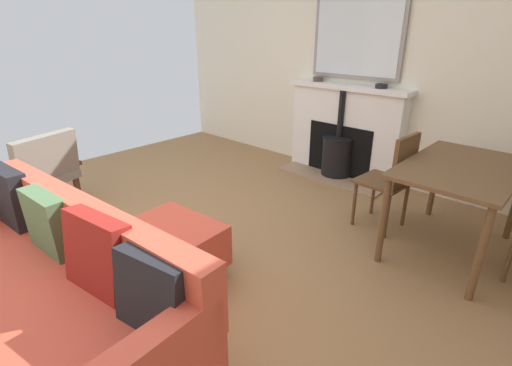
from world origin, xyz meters
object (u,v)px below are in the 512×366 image
at_px(sofa, 45,292).
at_px(dining_table, 461,177).
at_px(fireplace, 343,137).
at_px(mantel_bowl_near, 318,79).
at_px(mantel_bowl_far, 381,86).
at_px(dining_chair_near_fireplace, 393,175).
at_px(armchair_accent, 39,171).
at_px(ottoman, 167,249).

xyz_separation_m(sofa, dining_table, (-2.56, 1.29, 0.27)).
distance_m(fireplace, mantel_bowl_near, 0.76).
distance_m(mantel_bowl_far, dining_chair_near_fireplace, 1.25).
bearing_deg(mantel_bowl_far, dining_table, 51.49).
xyz_separation_m(mantel_bowl_near, armchair_accent, (2.87, -1.10, -0.67)).
height_order(fireplace, sofa, fireplace).
bearing_deg(fireplace, dining_table, 59.83).
height_order(fireplace, mantel_bowl_far, mantel_bowl_far).
bearing_deg(mantel_bowl_far, armchair_accent, -33.57).
xyz_separation_m(ottoman, dining_chair_near_fireplace, (-1.75, 0.82, 0.27)).
xyz_separation_m(mantel_bowl_far, armchair_accent, (2.87, -1.91, -0.66)).
bearing_deg(armchair_accent, fireplace, 152.05).
bearing_deg(sofa, mantel_bowl_near, -169.34).
distance_m(mantel_bowl_near, mantel_bowl_far, 0.80).
relative_size(mantel_bowl_near, mantel_bowl_far, 0.96).
bearing_deg(fireplace, armchair_accent, -27.95).
height_order(armchair_accent, dining_chair_near_fireplace, dining_chair_near_fireplace).
height_order(sofa, ottoman, sofa).
distance_m(ottoman, dining_table, 2.24).
bearing_deg(sofa, ottoman, -176.54).
bearing_deg(ottoman, mantel_bowl_far, 175.74).
bearing_deg(dining_chair_near_fireplace, ottoman, -25.20).
height_order(mantel_bowl_far, dining_table, mantel_bowl_far).
relative_size(ottoman, dining_table, 0.60).
bearing_deg(sofa, dining_chair_near_fireplace, 163.07).
bearing_deg(armchair_accent, mantel_bowl_far, 146.43).
bearing_deg(dining_table, armchair_accent, -57.13).
distance_m(armchair_accent, dining_table, 3.63).
bearing_deg(dining_table, ottoman, -37.21).
bearing_deg(ottoman, dining_table, 142.79).
distance_m(fireplace, armchair_accent, 3.23).
distance_m(mantel_bowl_far, dining_table, 1.53).
bearing_deg(mantel_bowl_near, dining_table, 64.99).
xyz_separation_m(fireplace, sofa, (3.45, 0.24, -0.11)).
bearing_deg(sofa, fireplace, -176.00).
xyz_separation_m(fireplace, mantel_bowl_far, (-0.02, 0.39, 0.63)).
xyz_separation_m(ottoman, armchair_accent, (0.21, -1.71, 0.20)).
height_order(mantel_bowl_near, ottoman, mantel_bowl_near).
distance_m(ottoman, dining_chair_near_fireplace, 1.96).
relative_size(fireplace, ottoman, 2.09).
distance_m(armchair_accent, dining_chair_near_fireplace, 3.20).
relative_size(armchair_accent, dining_chair_near_fireplace, 0.92).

